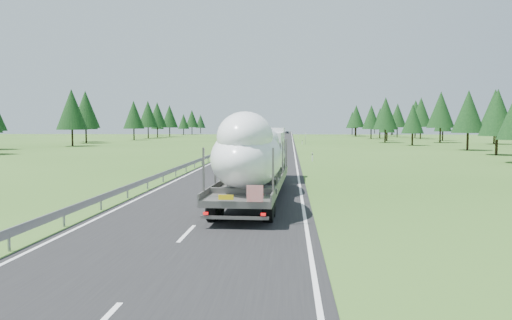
# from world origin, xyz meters

# --- Properties ---
(ground) EXTENTS (400.00, 400.00, 0.00)m
(ground) POSITION_xyz_m (0.00, 0.00, 0.00)
(ground) COLOR #2F521B
(ground) RESTS_ON ground
(road_surface) EXTENTS (10.00, 400.00, 0.02)m
(road_surface) POSITION_xyz_m (0.00, 100.00, 0.01)
(road_surface) COLOR black
(road_surface) RESTS_ON ground
(guardrail) EXTENTS (0.10, 400.00, 0.76)m
(guardrail) POSITION_xyz_m (-5.30, 99.94, 0.60)
(guardrail) COLOR slate
(guardrail) RESTS_ON ground
(marker_posts) EXTENTS (0.13, 350.08, 1.00)m
(marker_posts) POSITION_xyz_m (6.50, 155.00, 0.54)
(marker_posts) COLOR silver
(marker_posts) RESTS_ON ground
(highway_sign) EXTENTS (0.08, 0.90, 2.60)m
(highway_sign) POSITION_xyz_m (7.20, 80.00, 1.81)
(highway_sign) COLOR slate
(highway_sign) RESTS_ON ground
(tree_line_right) EXTENTS (28.63, 258.50, 12.55)m
(tree_line_right) POSITION_xyz_m (38.34, 90.75, 6.82)
(tree_line_right) COLOR black
(tree_line_right) RESTS_ON ground
(tree_line_left) EXTENTS (14.57, 258.41, 12.37)m
(tree_line_left) POSITION_xyz_m (-42.76, 85.41, 7.27)
(tree_line_left) COLOR black
(tree_line_left) RESTS_ON ground
(boat_truck) EXTENTS (3.59, 21.19, 4.77)m
(boat_truck) POSITION_xyz_m (2.01, 1.17, 2.46)
(boat_truck) COLOR silver
(boat_truck) RESTS_ON ground
(distant_van) EXTENTS (2.58, 5.57, 1.55)m
(distant_van) POSITION_xyz_m (-0.58, 96.28, 0.77)
(distant_van) COLOR silver
(distant_van) RESTS_ON ground
(distant_car_dark) EXTENTS (1.86, 3.86, 1.27)m
(distant_car_dark) POSITION_xyz_m (2.40, 222.09, 0.63)
(distant_car_dark) COLOR black
(distant_car_dark) RESTS_ON ground
(distant_car_blue) EXTENTS (1.75, 4.81, 1.57)m
(distant_car_blue) POSITION_xyz_m (-1.36, 274.82, 0.79)
(distant_car_blue) COLOR #172640
(distant_car_blue) RESTS_ON ground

